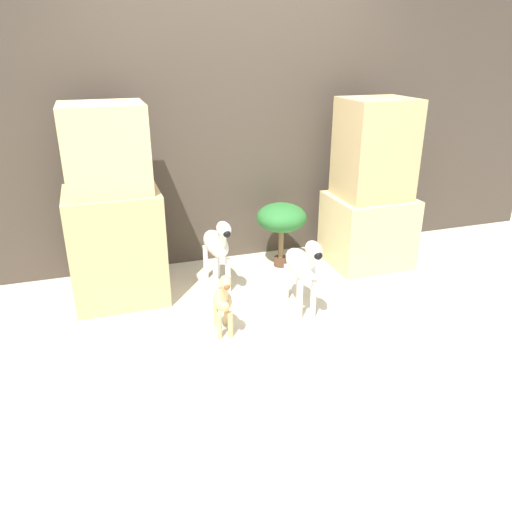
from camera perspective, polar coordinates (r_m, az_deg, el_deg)
The scene contains 8 objects.
ground_plane at distance 3.55m, azimuth 3.79°, elevation -7.99°, with size 14.00×14.00×0.00m, color beige.
wall_back at distance 4.40m, azimuth -2.66°, elevation 13.54°, with size 6.40×0.08×2.20m.
rock_pillar_left at distance 3.83m, azimuth -16.01°, elevation 4.61°, with size 0.68×0.61×1.46m.
rock_pillar_right at distance 4.44m, azimuth 12.99°, elevation 7.07°, with size 0.68×0.61×1.43m.
zebra_right at distance 3.57m, azimuth 5.32°, elevation -0.99°, with size 0.19×0.57×0.63m.
zebra_left at distance 3.93m, azimuth -4.46°, elevation 1.35°, with size 0.18×0.57×0.63m.
giraffe_figurine at distance 3.34m, azimuth -3.78°, elevation -5.08°, with size 0.15×0.36×0.49m.
potted_palm_front at distance 4.31m, azimuth 2.94°, elevation 4.26°, with size 0.43×0.43×0.57m.
Camera 1 is at (-1.17, -2.81, 1.83)m, focal length 35.00 mm.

